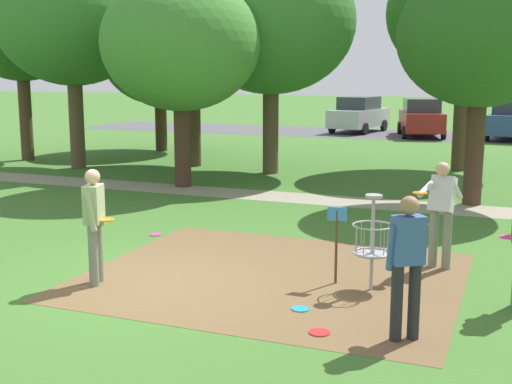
% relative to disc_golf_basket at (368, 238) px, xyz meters
% --- Properties ---
extents(ground_plane, '(160.00, 160.00, 0.00)m').
position_rel_disc_golf_basket_xyz_m(ground_plane, '(-3.23, -0.99, -0.75)').
color(ground_plane, '#3D6B28').
extents(dirt_tee_pad, '(5.57, 4.77, 0.01)m').
position_rel_disc_golf_basket_xyz_m(dirt_tee_pad, '(-1.47, 0.08, -0.75)').
color(dirt_tee_pad, brown).
rests_on(dirt_tee_pad, ground).
extents(disc_golf_basket, '(0.98, 0.58, 1.39)m').
position_rel_disc_golf_basket_xyz_m(disc_golf_basket, '(0.00, 0.00, 0.00)').
color(disc_golf_basket, '#9E9EA3').
rests_on(disc_golf_basket, ground).
extents(player_foreground_watching, '(0.67, 1.03, 1.71)m').
position_rel_disc_golf_basket_xyz_m(player_foreground_watching, '(0.83, 1.46, 0.23)').
color(player_foreground_watching, slate).
rests_on(player_foreground_watching, ground).
extents(player_waiting_left, '(0.44, 0.50, 1.71)m').
position_rel_disc_golf_basket_xyz_m(player_waiting_left, '(-3.76, -1.23, 0.21)').
color(player_waiting_left, slate).
rests_on(player_waiting_left, ground).
extents(player_waiting_right, '(0.48, 0.45, 1.71)m').
position_rel_disc_golf_basket_xyz_m(player_waiting_right, '(0.80, -1.66, 0.21)').
color(player_waiting_right, '#232328').
rests_on(player_waiting_right, ground).
extents(frisbee_near_basket, '(0.23, 0.23, 0.02)m').
position_rel_disc_golf_basket_xyz_m(frisbee_near_basket, '(-4.46, 1.68, -0.74)').
color(frisbee_near_basket, '#E53D99').
rests_on(frisbee_near_basket, ground).
extents(frisbee_by_tee, '(0.26, 0.26, 0.02)m').
position_rel_disc_golf_basket_xyz_m(frisbee_by_tee, '(-0.17, -1.85, -0.74)').
color(frisbee_by_tee, red).
rests_on(frisbee_by_tee, ground).
extents(frisbee_mid_grass, '(0.23, 0.23, 0.02)m').
position_rel_disc_golf_basket_xyz_m(frisbee_mid_grass, '(-0.63, -1.17, -0.74)').
color(frisbee_mid_grass, '#1E93DB').
rests_on(frisbee_mid_grass, ground).
extents(tree_near_left, '(4.22, 4.22, 5.64)m').
position_rel_disc_golf_basket_xyz_m(tree_near_left, '(-6.58, 6.82, 3.07)').
color(tree_near_left, '#422D1E').
rests_on(tree_near_left, ground).
extents(tree_near_right, '(4.43, 4.43, 6.30)m').
position_rel_disc_golf_basket_xyz_m(tree_near_right, '(-8.14, 10.57, 3.64)').
color(tree_near_right, '#4C3823').
rests_on(tree_near_right, ground).
extents(tree_mid_left, '(3.97, 3.97, 6.15)m').
position_rel_disc_golf_basket_xyz_m(tree_mid_left, '(-14.37, 9.75, 3.67)').
color(tree_mid_left, '#4C3823').
rests_on(tree_mid_left, ground).
extents(tree_mid_center, '(5.07, 5.07, 6.73)m').
position_rel_disc_golf_basket_xyz_m(tree_mid_center, '(-5.22, 10.00, 3.80)').
color(tree_mid_center, brown).
rests_on(tree_mid_center, ground).
extents(tree_mid_right, '(4.89, 4.89, 6.96)m').
position_rel_disc_golf_basket_xyz_m(tree_mid_right, '(0.16, 12.77, 4.11)').
color(tree_mid_right, '#4C3823').
rests_on(tree_mid_right, ground).
extents(tree_far_left, '(4.79, 4.79, 6.72)m').
position_rel_disc_golf_basket_xyz_m(tree_far_left, '(-11.41, 8.69, 3.91)').
color(tree_far_left, brown).
rests_on(tree_far_left, ground).
extents(tree_far_center, '(3.80, 3.80, 5.50)m').
position_rel_disc_golf_basket_xyz_m(tree_far_center, '(0.95, 7.10, 3.11)').
color(tree_far_center, '#422D1E').
rests_on(tree_far_center, ground).
extents(tree_far_right, '(4.47, 4.47, 5.62)m').
position_rel_disc_golf_basket_xyz_m(tree_far_right, '(-11.33, 13.96, 2.95)').
color(tree_far_right, '#422D1E').
rests_on(tree_far_right, ground).
extents(parking_lot_strip, '(36.00, 6.00, 0.01)m').
position_rel_disc_golf_basket_xyz_m(parking_lot_strip, '(-3.23, 24.55, -0.75)').
color(parking_lot_strip, '#4C4C51').
rests_on(parking_lot_strip, ground).
extents(parked_car_leftmost, '(2.51, 4.45, 1.84)m').
position_rel_disc_golf_basket_xyz_m(parked_car_leftmost, '(-5.95, 25.10, 0.17)').
color(parked_car_leftmost, '#B2B7BC').
rests_on(parked_car_leftmost, ground).
extents(parked_car_center_left, '(2.78, 4.51, 1.84)m').
position_rel_disc_golf_basket_xyz_m(parked_car_center_left, '(-2.59, 23.86, 0.17)').
color(parked_car_center_left, maroon).
rests_on(parked_car_center_left, ground).
extents(gravel_path, '(40.00, 1.34, 0.00)m').
position_rel_disc_golf_basket_xyz_m(gravel_path, '(-3.23, 6.34, -0.75)').
color(gravel_path, gray).
rests_on(gravel_path, ground).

